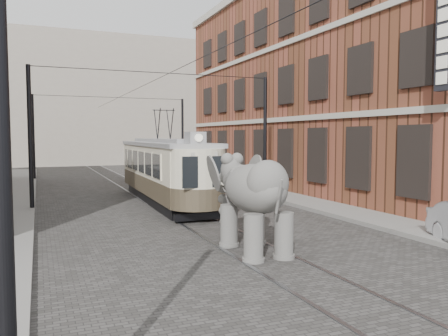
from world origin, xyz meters
name	(u,v)px	position (x,y,z in m)	size (l,w,h in m)	color
ground	(210,228)	(0.00, 0.00, 0.00)	(120.00, 120.00, 0.00)	#403D3B
tram_rails	(210,227)	(0.00, 0.00, 0.01)	(1.54, 80.00, 0.02)	slate
sidewalk_right	(354,214)	(6.00, 0.00, 0.07)	(2.00, 60.00, 0.15)	slate
brick_building	(328,88)	(11.00, 9.00, 6.00)	(8.00, 26.00, 12.00)	brown
distant_block	(87,102)	(0.00, 40.00, 7.00)	(28.00, 10.00, 14.00)	gray
catenary	(165,138)	(-0.20, 5.00, 3.00)	(11.00, 30.20, 6.00)	black
tram	(164,156)	(0.13, 6.40, 2.17)	(2.26, 10.93, 4.34)	beige
elephant	(255,203)	(0.00, -3.49, 1.31)	(2.36, 4.29, 2.62)	#5D5B56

